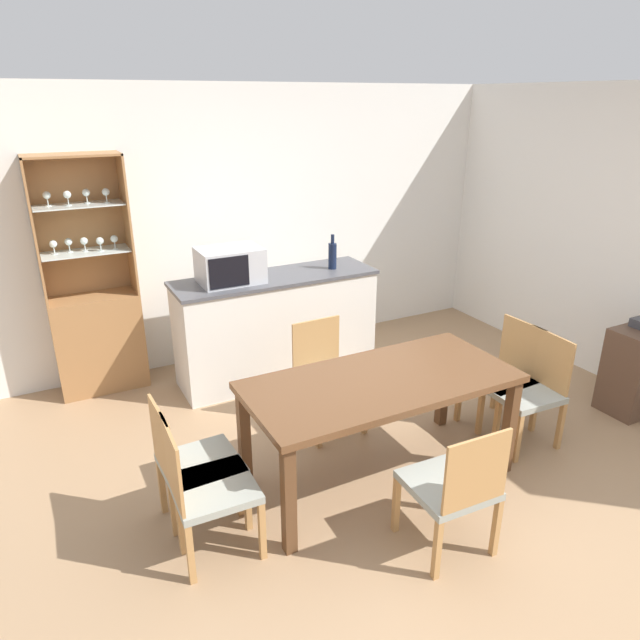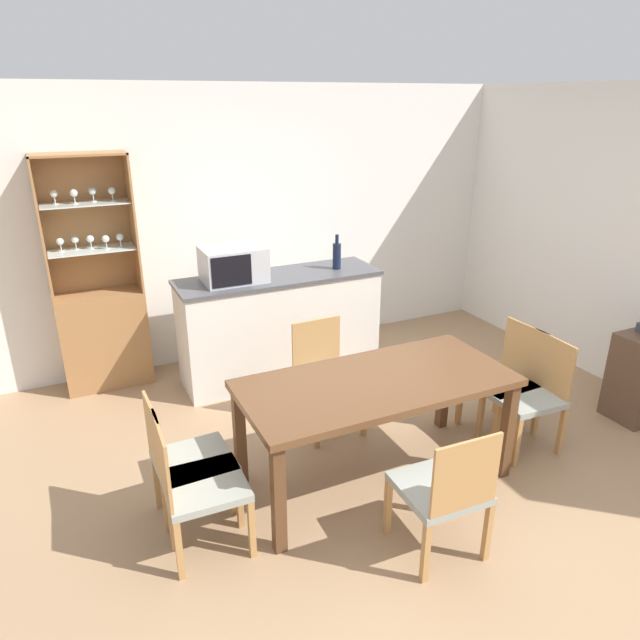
# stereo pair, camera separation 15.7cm
# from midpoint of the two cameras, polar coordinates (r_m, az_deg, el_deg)

# --- Properties ---
(ground_plane) EXTENTS (18.00, 18.00, 0.00)m
(ground_plane) POSITION_cam_midpoint_polar(r_m,az_deg,el_deg) (3.97, 9.33, -16.52)
(ground_plane) COLOR #A37F5B
(wall_back) EXTENTS (6.80, 0.06, 2.55)m
(wall_back) POSITION_cam_midpoint_polar(r_m,az_deg,el_deg) (5.61, -5.24, 9.51)
(wall_back) COLOR white
(wall_back) RESTS_ON ground_plane
(kitchen_counter) EXTENTS (1.81, 0.56, 0.96)m
(kitchen_counter) POSITION_cam_midpoint_polar(r_m,az_deg,el_deg) (5.19, -3.14, -0.60)
(kitchen_counter) COLOR silver
(kitchen_counter) RESTS_ON ground_plane
(display_cabinet) EXTENTS (0.72, 0.35, 2.02)m
(display_cabinet) POSITION_cam_midpoint_polar(r_m,az_deg,el_deg) (5.30, -20.13, -0.10)
(display_cabinet) COLOR #A37042
(display_cabinet) RESTS_ON ground_plane
(dining_table) EXTENTS (1.76, 0.82, 0.75)m
(dining_table) POSITION_cam_midpoint_polar(r_m,az_deg,el_deg) (3.71, 6.88, -7.15)
(dining_table) COLOR brown
(dining_table) RESTS_ON ground_plane
(dining_chair_head_near) EXTENTS (0.46, 0.46, 0.84)m
(dining_chair_head_near) POSITION_cam_midpoint_polar(r_m,az_deg,el_deg) (3.34, 13.67, -16.20)
(dining_chair_head_near) COLOR #999E93
(dining_chair_head_near) RESTS_ON ground_plane
(dining_chair_side_right_near) EXTENTS (0.46, 0.46, 0.84)m
(dining_chair_side_right_near) POSITION_cam_midpoint_polar(r_m,az_deg,el_deg) (4.45, 21.16, -6.91)
(dining_chair_side_right_near) COLOR #999E93
(dining_chair_side_right_near) RESTS_ON ground_plane
(dining_chair_side_right_far) EXTENTS (0.46, 0.46, 0.84)m
(dining_chair_side_right_far) POSITION_cam_midpoint_polar(r_m,az_deg,el_deg) (4.60, 18.97, -5.65)
(dining_chair_side_right_far) COLOR #999E93
(dining_chair_side_right_far) RESTS_ON ground_plane
(dining_chair_side_left_far) EXTENTS (0.46, 0.46, 0.84)m
(dining_chair_side_left_far) POSITION_cam_midpoint_polar(r_m,az_deg,el_deg) (3.53, -11.94, -13.65)
(dining_chair_side_left_far) COLOR #999E93
(dining_chair_side_left_far) RESTS_ON ground_plane
(dining_chair_side_left_near) EXTENTS (0.45, 0.45, 0.84)m
(dining_chair_side_left_near) POSITION_cam_midpoint_polar(r_m,az_deg,el_deg) (3.34, -10.89, -15.88)
(dining_chair_side_left_near) COLOR #999E93
(dining_chair_side_left_near) RESTS_ON ground_plane
(dining_chair_head_far) EXTENTS (0.45, 0.45, 0.84)m
(dining_chair_head_far) POSITION_cam_midpoint_polar(r_m,az_deg,el_deg) (4.39, 1.60, -5.73)
(dining_chair_head_far) COLOR #999E93
(dining_chair_head_far) RESTS_ON ground_plane
(microwave) EXTENTS (0.52, 0.39, 0.29)m
(microwave) POSITION_cam_midpoint_polar(r_m,az_deg,el_deg) (4.86, -7.75, 5.53)
(microwave) COLOR #B7BABF
(microwave) RESTS_ON kitchen_counter
(wine_bottle) EXTENTS (0.08, 0.08, 0.32)m
(wine_bottle) POSITION_cam_midpoint_polar(r_m,az_deg,el_deg) (5.19, 2.56, 6.48)
(wine_bottle) COLOR #141E38
(wine_bottle) RESTS_ON kitchen_counter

